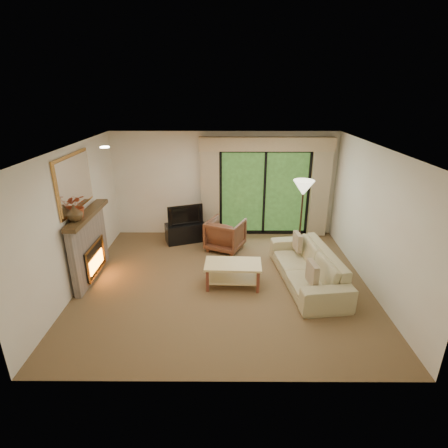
{
  "coord_description": "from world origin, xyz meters",
  "views": [
    {
      "loc": [
        0.03,
        -5.97,
        3.54
      ],
      "look_at": [
        0.0,
        0.3,
        1.1
      ],
      "focal_mm": 28.0,
      "sensor_mm": 36.0,
      "label": 1
    }
  ],
  "objects_px": {
    "sofa": "(307,267)",
    "coffee_table": "(233,274)",
    "media_console": "(185,232)",
    "armchair": "(225,235)"
  },
  "relations": [
    {
      "from": "media_console",
      "to": "armchair",
      "type": "distance_m",
      "value": 1.09
    },
    {
      "from": "sofa",
      "to": "armchair",
      "type": "bearing_deg",
      "value": -140.6
    },
    {
      "from": "media_console",
      "to": "sofa",
      "type": "distance_m",
      "value": 3.22
    },
    {
      "from": "media_console",
      "to": "armchair",
      "type": "bearing_deg",
      "value": -43.95
    },
    {
      "from": "armchair",
      "to": "media_console",
      "type": "bearing_deg",
      "value": 0.02
    },
    {
      "from": "sofa",
      "to": "media_console",
      "type": "bearing_deg",
      "value": -134.01
    },
    {
      "from": "armchair",
      "to": "sofa",
      "type": "distance_m",
      "value": 2.19
    },
    {
      "from": "armchair",
      "to": "coffee_table",
      "type": "distance_m",
      "value": 1.66
    },
    {
      "from": "sofa",
      "to": "coffee_table",
      "type": "bearing_deg",
      "value": -91.6
    },
    {
      "from": "media_console",
      "to": "armchair",
      "type": "xyz_separation_m",
      "value": [
        0.99,
        -0.43,
        0.13
      ]
    }
  ]
}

